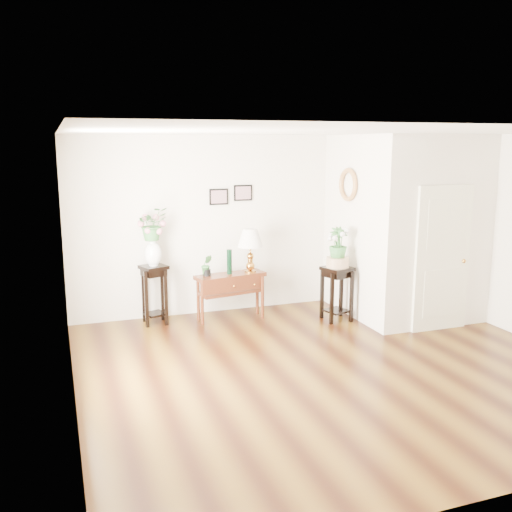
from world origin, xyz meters
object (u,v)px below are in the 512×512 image
table_lamp (250,250)px  plant_stand_b (337,294)px  console_table (231,297)px  plant_stand_a (155,295)px

table_lamp → plant_stand_b: (1.20, -0.58, -0.65)m
console_table → plant_stand_a: 1.15m
table_lamp → plant_stand_a: size_ratio=0.77×
plant_stand_a → console_table: bearing=-9.3°
plant_stand_a → table_lamp: bearing=-7.3°
plant_stand_b → table_lamp: bearing=154.3°
console_table → table_lamp: bearing=-9.9°
table_lamp → plant_stand_a: bearing=172.7°
table_lamp → plant_stand_b: table_lamp is taller
table_lamp → plant_stand_a: (-1.45, 0.19, -0.62)m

